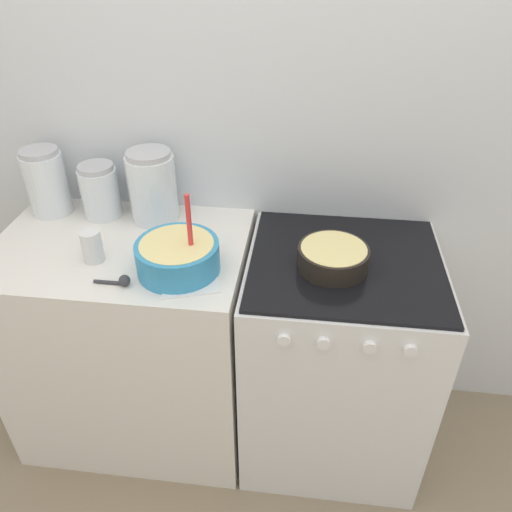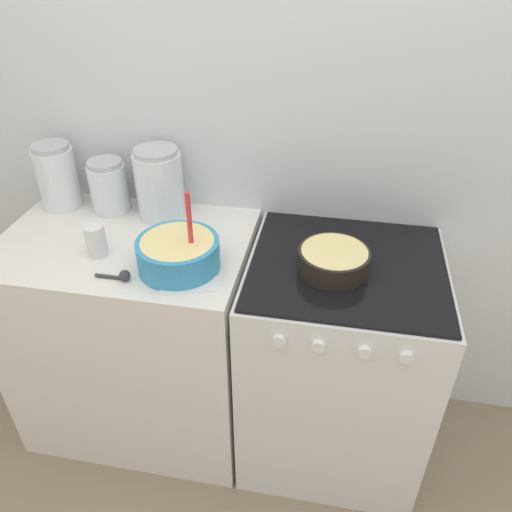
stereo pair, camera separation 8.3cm
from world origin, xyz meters
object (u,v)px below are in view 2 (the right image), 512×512
object	(u,v)px
storage_jar_right	(160,188)
tin_can	(96,240)
stove	(335,362)
mixing_bowl	(178,252)
storage_jar_middle	(109,190)
baking_pan	(334,260)
storage_jar_left	(58,180)

from	to	relation	value
storage_jar_right	tin_can	size ratio (longest dim) A/B	2.42
storage_jar_right	tin_can	world-z (taller)	storage_jar_right
stove	mixing_bowl	distance (m)	0.76
storage_jar_middle	storage_jar_right	xyz separation A→B (m)	(0.21, 0.00, 0.03)
baking_pan	storage_jar_left	world-z (taller)	storage_jar_left
baking_pan	storage_jar_middle	world-z (taller)	storage_jar_middle
storage_jar_left	storage_jar_right	bearing A→B (deg)	0.00
mixing_bowl	storage_jar_left	world-z (taller)	mixing_bowl
baking_pan	storage_jar_right	distance (m)	0.71
storage_jar_middle	storage_jar_right	world-z (taller)	storage_jar_right
stove	storage_jar_right	distance (m)	0.94
storage_jar_middle	tin_can	world-z (taller)	storage_jar_middle
stove	storage_jar_left	world-z (taller)	storage_jar_left
storage_jar_left	storage_jar_right	world-z (taller)	storage_jar_right
mixing_bowl	storage_jar_right	bearing A→B (deg)	117.94
mixing_bowl	baking_pan	size ratio (longest dim) A/B	1.21
storage_jar_left	tin_can	bearing A→B (deg)	-46.11
baking_pan	storage_jar_left	xyz separation A→B (m)	(-1.07, 0.24, 0.07)
stove	storage_jar_middle	distance (m)	1.09
stove	mixing_bowl	size ratio (longest dim) A/B	3.30
mixing_bowl	storage_jar_middle	distance (m)	0.50
baking_pan	storage_jar_right	bearing A→B (deg)	159.87
storage_jar_right	mixing_bowl	bearing A→B (deg)	-62.06
storage_jar_middle	tin_can	size ratio (longest dim) A/B	1.85
storage_jar_left	storage_jar_right	xyz separation A→B (m)	(0.41, 0.00, 0.01)
storage_jar_right	tin_can	bearing A→B (deg)	-112.58
mixing_bowl	tin_can	distance (m)	0.30
mixing_bowl	tin_can	size ratio (longest dim) A/B	2.52
baking_pan	storage_jar_right	xyz separation A→B (m)	(-0.66, 0.24, 0.07)
storage_jar_left	tin_can	xyz separation A→B (m)	(0.29, -0.30, -0.05)
baking_pan	tin_can	world-z (taller)	tin_can
mixing_bowl	tin_can	world-z (taller)	mixing_bowl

